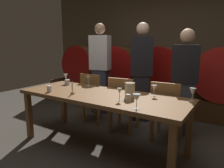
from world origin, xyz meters
name	(u,v)px	position (x,y,z in m)	size (l,w,h in m)	color
ground_plane	(110,151)	(0.00, 0.00, 0.00)	(8.96, 8.96, 0.00)	#3F3A33
back_wall	(175,46)	(0.00, 2.72, 1.33)	(6.89, 0.24, 2.67)	brown
barrel_shelf	(165,99)	(0.00, 2.17, 0.20)	(6.21, 0.90, 0.40)	#4C2D16
wine_barrel_far_left	(87,64)	(-2.13, 2.17, 0.86)	(0.95, 0.93, 0.95)	brown
wine_barrel_left	(124,66)	(-1.03, 2.17, 0.86)	(0.95, 0.93, 0.95)	#513319
wine_barrel_center	(165,69)	(-0.03, 2.17, 0.86)	(0.95, 0.93, 0.95)	brown
wine_barrel_right	(223,73)	(1.07, 2.17, 0.86)	(0.95, 0.93, 0.95)	brown
dining_table	(101,99)	(-0.17, 0.04, 0.67)	(2.29, 0.82, 0.74)	brown
chair_left	(94,95)	(-0.81, 0.71, 0.49)	(0.40, 0.40, 0.88)	olive
chair_center	(123,102)	(-0.18, 0.64, 0.49)	(0.44, 0.44, 0.88)	olive
chair_right	(166,109)	(0.52, 0.65, 0.49)	(0.42, 0.42, 0.88)	olive
guest_left	(100,68)	(-1.03, 1.22, 0.91)	(0.42, 0.32, 1.77)	#33384C
guest_center	(142,72)	(-0.15, 1.25, 0.90)	(0.44, 0.37, 1.75)	black
guest_right	(184,82)	(0.65, 1.05, 0.82)	(0.42, 0.31, 1.60)	#33384C
candle_center	(72,90)	(-0.49, -0.16, 0.79)	(0.05, 0.05, 0.18)	olive
pitcher	(130,90)	(0.23, 0.09, 0.83)	(0.12, 0.12, 0.18)	beige
wine_glass_far_left	(66,77)	(-1.07, 0.31, 0.85)	(0.06, 0.06, 0.16)	silver
wine_glass_left	(88,78)	(-0.66, 0.38, 0.86)	(0.06, 0.06, 0.16)	silver
wine_glass_center_left	(119,92)	(0.20, -0.10, 0.85)	(0.06, 0.06, 0.15)	silver
wine_glass_center_right	(154,88)	(0.46, 0.31, 0.84)	(0.07, 0.07, 0.14)	white
wine_glass_right	(137,98)	(0.50, -0.28, 0.86)	(0.08, 0.08, 0.16)	white
wine_glass_far_right	(193,92)	(0.91, 0.33, 0.85)	(0.07, 0.07, 0.16)	silver
cup_left	(67,82)	(-0.99, 0.26, 0.78)	(0.08, 0.08, 0.08)	silver
cup_center	(49,89)	(-0.84, -0.24, 0.78)	(0.06, 0.06, 0.09)	white
cup_right	(128,98)	(0.29, -0.06, 0.78)	(0.06, 0.06, 0.08)	white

